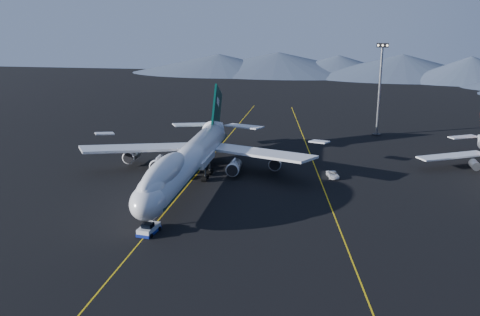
% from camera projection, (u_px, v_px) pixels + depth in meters
% --- Properties ---
extents(ground, '(500.00, 500.00, 0.00)m').
position_uv_depth(ground, '(189.00, 184.00, 124.98)').
color(ground, black).
rests_on(ground, ground).
extents(taxiway_line_main, '(0.25, 220.00, 0.01)m').
position_uv_depth(taxiway_line_main, '(189.00, 184.00, 124.98)').
color(taxiway_line_main, '#DEB60D').
rests_on(taxiway_line_main, ground).
extents(taxiway_line_side, '(28.08, 198.09, 0.01)m').
position_uv_depth(taxiway_line_side, '(319.00, 177.00, 129.73)').
color(taxiway_line_side, '#DEB60D').
rests_on(taxiway_line_side, ground).
extents(boeing_747, '(59.62, 72.43, 19.37)m').
position_uv_depth(boeing_747, '(188.00, 160.00, 123.48)').
color(boeing_747, silver).
rests_on(boeing_747, ground).
extents(pushback_tug, '(3.55, 5.48, 2.25)m').
position_uv_depth(pushback_tug, '(149.00, 230.00, 96.68)').
color(pushback_tug, silver).
rests_on(pushback_tug, ground).
extents(service_van, '(3.51, 5.69, 1.47)m').
position_uv_depth(service_van, '(333.00, 175.00, 129.46)').
color(service_van, white).
rests_on(service_van, ground).
extents(floodlight_mast, '(3.64, 2.73, 29.48)m').
position_uv_depth(floodlight_mast, '(380.00, 89.00, 170.44)').
color(floodlight_mast, black).
rests_on(floodlight_mast, ground).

